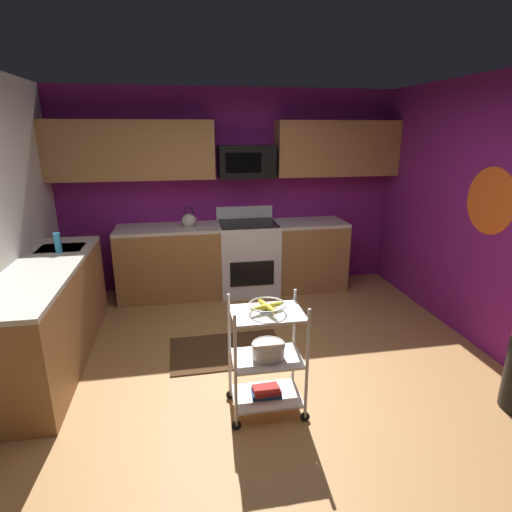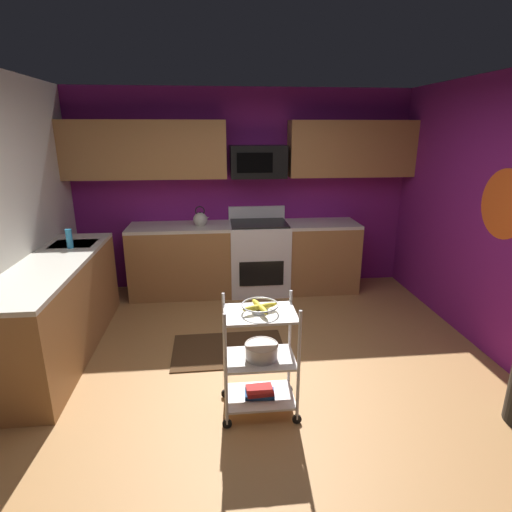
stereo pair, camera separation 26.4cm
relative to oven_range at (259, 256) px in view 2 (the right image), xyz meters
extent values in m
cube|color=#A87542|center=(-0.18, -2.10, -0.50)|extent=(4.40, 4.80, 0.04)
cube|color=#751970|center=(-0.18, 0.33, 0.82)|extent=(4.52, 0.06, 2.60)
cylinder|color=#E5591E|center=(2.02, -1.77, 0.97)|extent=(0.00, 0.63, 0.63)
cube|color=#9E6B3D|center=(-0.18, 0.00, -0.04)|extent=(2.97, 0.60, 0.88)
cube|color=beige|center=(-0.18, 0.00, 0.42)|extent=(2.97, 0.60, 0.04)
cube|color=#9E6B3D|center=(-2.08, -1.40, -0.04)|extent=(0.60, 2.20, 0.88)
cube|color=beige|center=(-2.08, -1.40, 0.42)|extent=(0.60, 2.20, 0.04)
cube|color=#B7BABC|center=(-2.08, -0.75, 0.36)|extent=(0.44, 0.36, 0.16)
cube|color=white|center=(0.00, 0.00, -0.02)|extent=(0.76, 0.64, 0.92)
cube|color=black|center=(0.00, -0.33, -0.13)|extent=(0.56, 0.01, 0.32)
cube|color=white|center=(0.00, 0.29, 0.53)|extent=(0.76, 0.06, 0.18)
cube|color=black|center=(0.00, 0.00, 0.45)|extent=(0.72, 0.60, 0.02)
cube|color=#9E6B3D|center=(-1.39, 0.13, 1.37)|extent=(1.98, 0.33, 0.70)
cube|color=#9E6B3D|center=(1.21, 0.13, 1.37)|extent=(1.62, 0.33, 0.70)
cube|color=black|center=(0.00, 0.11, 1.22)|extent=(0.70, 0.38, 0.40)
cube|color=black|center=(-0.06, -0.09, 1.22)|extent=(0.44, 0.01, 0.24)
cylinder|color=silver|center=(-0.52, -2.66, 0.00)|extent=(0.02, 0.02, 0.88)
cylinder|color=black|center=(-0.52, -2.66, -0.44)|extent=(0.07, 0.02, 0.07)
cylinder|color=silver|center=(0.00, -2.66, 0.00)|extent=(0.02, 0.02, 0.88)
cylinder|color=black|center=(0.00, -2.66, -0.44)|extent=(0.07, 0.02, 0.07)
cylinder|color=silver|center=(-0.52, -2.30, 0.00)|extent=(0.02, 0.02, 0.88)
cylinder|color=black|center=(-0.52, -2.30, -0.44)|extent=(0.07, 0.02, 0.07)
cylinder|color=silver|center=(0.00, -2.30, 0.00)|extent=(0.02, 0.02, 0.88)
cylinder|color=black|center=(0.00, -2.30, -0.44)|extent=(0.07, 0.02, 0.07)
cube|color=silver|center=(-0.26, -2.48, -0.36)|extent=(0.52, 0.37, 0.02)
cube|color=silver|center=(-0.26, -2.48, -0.03)|extent=(0.52, 0.37, 0.02)
cube|color=silver|center=(-0.26, -2.48, 0.34)|extent=(0.52, 0.37, 0.02)
torus|color=silver|center=(-0.26, -2.48, 0.41)|extent=(0.27, 0.27, 0.01)
cylinder|color=silver|center=(-0.26, -2.48, 0.36)|extent=(0.12, 0.12, 0.02)
ellipsoid|color=yellow|center=(-0.21, -2.46, 0.40)|extent=(0.17, 0.09, 0.04)
ellipsoid|color=yellow|center=(-0.27, -2.43, 0.40)|extent=(0.09, 0.17, 0.04)
ellipsoid|color=yellow|center=(-0.31, -2.49, 0.40)|extent=(0.17, 0.09, 0.04)
ellipsoid|color=yellow|center=(-0.24, -2.52, 0.40)|extent=(0.09, 0.17, 0.04)
cylinder|color=silver|center=(-0.25, -2.48, 0.04)|extent=(0.24, 0.24, 0.11)
torus|color=silver|center=(-0.25, -2.48, 0.09)|extent=(0.25, 0.25, 0.01)
cube|color=#1E4C8C|center=(-0.26, -2.48, -0.33)|extent=(0.24, 0.15, 0.03)
cube|color=#B22626|center=(-0.26, -2.48, -0.30)|extent=(0.21, 0.16, 0.03)
sphere|color=beige|center=(-0.75, 0.00, 0.51)|extent=(0.18, 0.18, 0.18)
sphere|color=black|center=(-0.75, 0.00, 0.60)|extent=(0.03, 0.03, 0.03)
cone|color=beige|center=(-0.67, 0.00, 0.53)|extent=(0.09, 0.04, 0.06)
torus|color=black|center=(-0.75, 0.00, 0.63)|extent=(0.12, 0.01, 0.12)
cylinder|color=#2D8CBF|center=(-2.05, -0.93, 0.54)|extent=(0.06, 0.06, 0.20)
cube|color=#472D19|center=(-0.46, -1.56, -0.47)|extent=(1.11, 0.71, 0.01)
camera|label=1|loc=(-0.82, -5.12, 1.61)|focal=28.73mm
camera|label=2|loc=(-0.56, -5.15, 1.61)|focal=28.73mm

